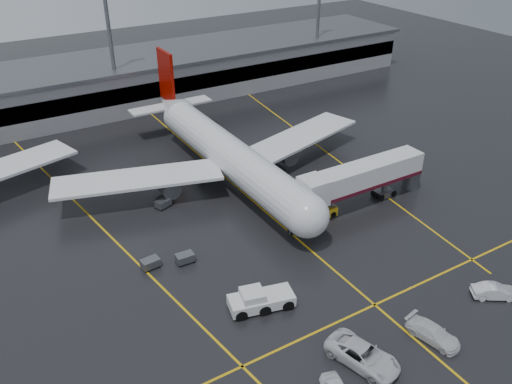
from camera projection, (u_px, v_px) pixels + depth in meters
ground at (261, 208)px, 70.48m from camera, size 220.00×220.00×0.00m
apron_line_centre at (261, 208)px, 70.48m from camera, size 0.25×90.00×0.02m
apron_line_stop at (375, 305)px, 54.14m from camera, size 60.00×0.25×0.02m
apron_line_left at (89, 215)px, 68.93m from camera, size 9.99×69.35×0.02m
apron_line_right at (324, 150)px, 85.98m from camera, size 7.57×69.64×0.02m
terminal at (132, 79)px, 103.95m from camera, size 122.00×19.00×8.60m
light_mast_mid at (110, 36)px, 92.25m from camera, size 3.00×1.20×25.45m
light_mast_right at (319, 9)px, 112.44m from camera, size 3.00×1.20×25.45m
main_airliner at (225, 152)px, 75.60m from camera, size 48.80×45.60×14.10m
jet_bridge at (363, 178)px, 69.40m from camera, size 19.90×3.40×6.05m
pushback_tractor at (259, 300)px, 53.38m from camera, size 6.97×4.15×2.33m
belt_loader at (321, 212)px, 68.43m from camera, size 4.09×2.16×2.51m
service_van_a at (363, 355)px, 47.07m from camera, size 4.91×7.43×1.90m
service_van_b at (433, 333)px, 49.65m from camera, size 3.16×5.59×1.53m
service_van_c at (495, 291)px, 54.79m from camera, size 4.73×3.84×1.51m
baggage_cart_a at (185, 258)px, 59.99m from camera, size 2.05×1.38×1.12m
baggage_cart_b at (150, 263)px, 59.16m from camera, size 2.10×1.46×1.12m
baggage_cart_c at (163, 203)px, 70.35m from camera, size 2.32×1.90×1.12m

